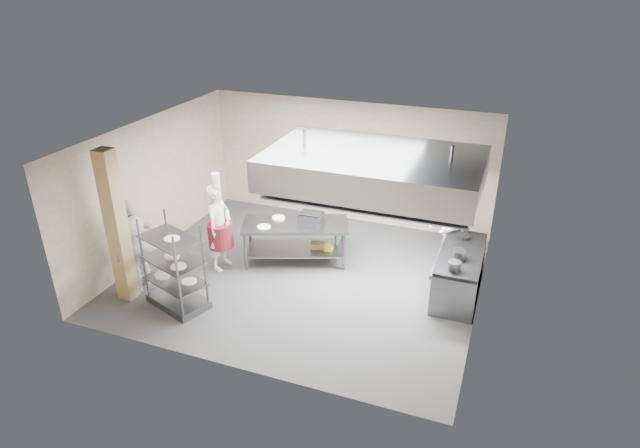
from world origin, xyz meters
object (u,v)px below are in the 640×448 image
at_px(cooking_range, 459,274).
at_px(griddle, 311,219).
at_px(island, 296,242).
at_px(chef_plating, 136,245).
at_px(pass_rack, 174,265).
at_px(stockpot, 459,254).
at_px(chef_head, 219,228).
at_px(chef_line, 445,226).

bearing_deg(cooking_range, griddle, 178.03).
height_order(island, chef_plating, chef_plating).
bearing_deg(island, pass_rack, -142.51).
height_order(pass_rack, chef_plating, chef_plating).
height_order(pass_rack, stockpot, pass_rack).
bearing_deg(island, chef_head, -170.72).
bearing_deg(chef_plating, chef_head, 136.89).
xyz_separation_m(chef_line, griddle, (-2.66, -0.89, 0.13)).
distance_m(island, cooking_range, 3.47).
relative_size(island, cooking_range, 1.11).
distance_m(island, chef_plating, 3.26).
bearing_deg(island, griddle, -7.19).
distance_m(island, chef_line, 3.17).
bearing_deg(chef_plating, island, 128.05).
relative_size(chef_plating, griddle, 3.82).
bearing_deg(stockpot, pass_rack, -157.40).
relative_size(island, stockpot, 8.58).
distance_m(chef_plating, griddle, 3.53).
bearing_deg(chef_head, cooking_range, -78.49).
distance_m(chef_head, stockpot, 4.83).
distance_m(pass_rack, chef_plating, 1.09).
bearing_deg(cooking_range, island, 179.53).
distance_m(cooking_range, stockpot, 0.63).
relative_size(chef_line, chef_plating, 0.96).
bearing_deg(chef_line, griddle, -73.75).
bearing_deg(griddle, stockpot, -9.96).
relative_size(pass_rack, chef_plating, 0.92).
relative_size(island, pass_rack, 1.28).
bearing_deg(stockpot, chef_plating, -163.57).
relative_size(chef_plating, stockpot, 7.30).
xyz_separation_m(cooking_range, chef_line, (-0.48, 1.00, 0.48)).
bearing_deg(cooking_range, chef_plating, -161.29).
relative_size(pass_rack, cooking_range, 0.87).
bearing_deg(pass_rack, chef_line, 56.26).
distance_m(cooking_range, chef_plating, 6.31).
height_order(chef_head, chef_line, chef_head).
height_order(griddle, stockpot, griddle).
bearing_deg(chef_line, chef_plating, -63.45).
relative_size(griddle, stockpot, 1.91).
bearing_deg(pass_rack, griddle, 73.26).
distance_m(pass_rack, griddle, 2.99).
bearing_deg(griddle, cooking_range, -4.97).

